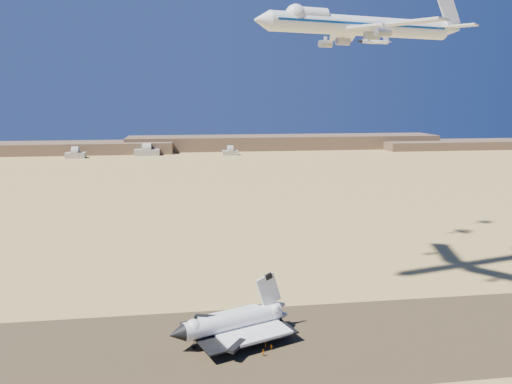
{
  "coord_description": "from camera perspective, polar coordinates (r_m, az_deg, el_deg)",
  "views": [
    {
      "loc": [
        -14.05,
        -128.45,
        68.56
      ],
      "look_at": [
        5.34,
        8.0,
        42.49
      ],
      "focal_mm": 35.0,
      "sensor_mm": 36.0,
      "label": 1
    }
  ],
  "objects": [
    {
      "name": "ground",
      "position": [
        146.28,
        -1.71,
        -17.24
      ],
      "size": [
        1200.0,
        1200.0,
        0.0
      ],
      "primitive_type": "plane",
      "color": "tan",
      "rests_on": "ground"
    },
    {
      "name": "runway",
      "position": [
        146.27,
        -1.71,
        -17.23
      ],
      "size": [
        600.0,
        50.0,
        0.06
      ],
      "primitive_type": "cube",
      "color": "#4B3825",
      "rests_on": "ground"
    },
    {
      "name": "ridgeline",
      "position": [
        663.35,
        -1.19,
        5.44
      ],
      "size": [
        960.0,
        90.0,
        18.0
      ],
      "color": "brown",
      "rests_on": "ground"
    },
    {
      "name": "hangars",
      "position": [
        612.26,
        -12.76,
        4.48
      ],
      "size": [
        200.5,
        29.5,
        30.0
      ],
      "color": "#ADA799",
      "rests_on": "ground"
    },
    {
      "name": "shuttle",
      "position": [
        148.29,
        -2.74,
        -14.75
      ],
      "size": [
        36.99,
        30.43,
        17.99
      ],
      "rotation": [
        0.0,
        0.0,
        0.36
      ],
      "color": "white",
      "rests_on": "runway"
    },
    {
      "name": "carrier_747",
      "position": [
        176.26,
        11.36,
        18.15
      ],
      "size": [
        79.35,
        59.85,
        19.73
      ],
      "rotation": [
        0.0,
        0.0,
        0.23
      ],
      "color": "white"
    },
    {
      "name": "crew_a",
      "position": [
        144.72,
        1.11,
        -17.15
      ],
      "size": [
        0.57,
        0.72,
        1.74
      ],
      "primitive_type": "imported",
      "rotation": [
        0.0,
        0.0,
        1.31
      ],
      "color": "#D16A0C",
      "rests_on": "runway"
    },
    {
      "name": "crew_b",
      "position": [
        141.18,
        0.84,
        -17.88
      ],
      "size": [
        0.96,
        1.05,
        1.88
      ],
      "primitive_type": "imported",
      "rotation": [
        0.0,
        0.0,
        2.2
      ],
      "color": "#D16A0C",
      "rests_on": "runway"
    },
    {
      "name": "crew_c",
      "position": [
        144.2,
        1.76,
        -17.28
      ],
      "size": [
        1.01,
        1.07,
        1.67
      ],
      "primitive_type": "imported",
      "rotation": [
        0.0,
        0.0,
        2.27
      ],
      "color": "#D16A0C",
      "rests_on": "runway"
    },
    {
      "name": "chase_jet_e",
      "position": [
        230.39,
        13.34,
        16.37
      ],
      "size": [
        16.29,
        9.32,
        4.12
      ],
      "rotation": [
        0.0,
        0.0,
        0.23
      ],
      "color": "white"
    },
    {
      "name": "chase_jet_f",
      "position": [
        253.23,
        16.54,
        16.72
      ],
      "size": [
        14.3,
        8.21,
        3.62
      ],
      "rotation": [
        0.0,
        0.0,
        0.24
      ],
      "color": "white"
    }
  ]
}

